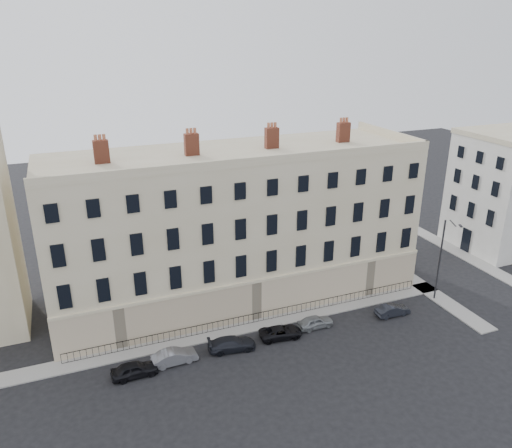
# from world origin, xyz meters

# --- Properties ---
(ground) EXTENTS (160.00, 160.00, 0.00)m
(ground) POSITION_xyz_m (0.00, 0.00, 0.00)
(ground) COLOR black
(ground) RESTS_ON ground
(terrace) EXTENTS (36.22, 12.22, 17.00)m
(terrace) POSITION_xyz_m (-5.97, 11.97, 7.50)
(terrace) COLOR #C1B48F
(terrace) RESTS_ON ground
(adjacent_building) EXTENTS (10.00, 10.00, 14.00)m
(adjacent_building) POSITION_xyz_m (29.00, 11.00, 7.00)
(adjacent_building) COLOR beige
(adjacent_building) RESTS_ON ground
(pavement_terrace) EXTENTS (48.00, 2.00, 0.12)m
(pavement_terrace) POSITION_xyz_m (-10.00, 5.00, 0.06)
(pavement_terrace) COLOR gray
(pavement_terrace) RESTS_ON ground
(pavement_east_return) EXTENTS (2.00, 24.00, 0.12)m
(pavement_east_return) POSITION_xyz_m (13.00, 8.00, 0.06)
(pavement_east_return) COLOR gray
(pavement_east_return) RESTS_ON ground
(pavement_adjacent) EXTENTS (2.00, 20.00, 0.12)m
(pavement_adjacent) POSITION_xyz_m (23.00, 10.00, 0.06)
(pavement_adjacent) COLOR gray
(pavement_adjacent) RESTS_ON ground
(railings) EXTENTS (35.00, 0.04, 0.96)m
(railings) POSITION_xyz_m (-6.00, 5.40, 0.55)
(railings) COLOR black
(railings) RESTS_ON ground
(car_a) EXTENTS (3.74, 1.56, 1.26)m
(car_a) POSITION_xyz_m (-18.09, 1.74, 0.63)
(car_a) COLOR black
(car_a) RESTS_ON ground
(car_b) EXTENTS (3.83, 1.48, 1.24)m
(car_b) POSITION_xyz_m (-14.77, 2.23, 0.62)
(car_b) COLOR slate
(car_b) RESTS_ON ground
(car_c) EXTENTS (4.32, 2.21, 1.20)m
(car_c) POSITION_xyz_m (-9.76, 2.23, 0.60)
(car_c) COLOR black
(car_c) RESTS_ON ground
(car_d) EXTENTS (4.06, 2.21, 1.08)m
(car_d) POSITION_xyz_m (-5.07, 2.36, 0.54)
(car_d) COLOR black
(car_d) RESTS_ON ground
(car_e) EXTENTS (3.46, 1.44, 1.17)m
(car_e) POSITION_xyz_m (-1.43, 2.69, 0.59)
(car_e) COLOR gray
(car_e) RESTS_ON ground
(car_f) EXTENTS (3.46, 1.27, 1.13)m
(car_f) POSITION_xyz_m (6.49, 1.80, 0.57)
(car_f) COLOR black
(car_f) RESTS_ON ground
(streetlamp) EXTENTS (0.87, 1.77, 8.68)m
(streetlamp) POSITION_xyz_m (12.45, 2.70, 4.81)
(streetlamp) COLOR #2F2F34
(streetlamp) RESTS_ON ground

